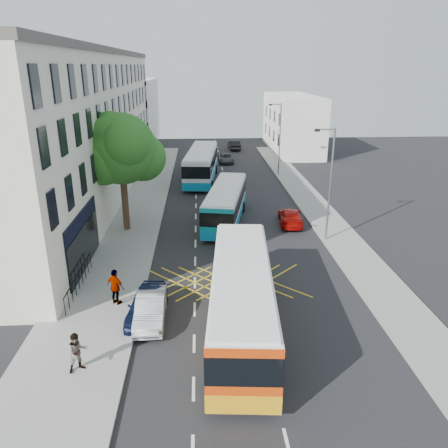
{
  "coord_description": "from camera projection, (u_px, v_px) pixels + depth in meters",
  "views": [
    {
      "loc": [
        -2.79,
        -17.06,
        12.07
      ],
      "look_at": [
        -1.25,
        9.98,
        2.2
      ],
      "focal_mm": 35.0,
      "sensor_mm": 36.0,
      "label": 1
    }
  ],
  "objects": [
    {
      "name": "building_right",
      "position": [
        292.0,
        123.0,
        64.53
      ],
      "size": [
        6.0,
        18.0,
        8.0
      ],
      "primitive_type": "cube",
      "color": "silver",
      "rests_on": "ground"
    },
    {
      "name": "lamp_far",
      "position": [
        279.0,
        136.0,
        49.05
      ],
      "size": [
        1.45,
        0.15,
        8.0
      ],
      "color": "slate",
      "rests_on": "pavement_right"
    },
    {
      "name": "railings",
      "position": [
        79.0,
        280.0,
        24.5
      ],
      "size": [
        0.08,
        5.6,
        1.14
      ],
      "primitive_type": null,
      "color": "black",
      "rests_on": "pavement_left"
    },
    {
      "name": "terrace_main",
      "position": [
        77.0,
        127.0,
        40.2
      ],
      "size": [
        8.3,
        45.0,
        13.5
      ],
      "color": "#EAE4C4",
      "rests_on": "ground"
    },
    {
      "name": "pavement_left",
      "position": [
        127.0,
        229.0,
        33.88
      ],
      "size": [
        5.0,
        70.0,
        0.15
      ],
      "primitive_type": "cube",
      "color": "gray",
      "rests_on": "ground"
    },
    {
      "name": "bus_near",
      "position": [
        242.0,
        298.0,
        20.57
      ],
      "size": [
        3.69,
        12.04,
        3.34
      ],
      "rotation": [
        0.0,
        0.0,
        -0.08
      ],
      "color": "silver",
      "rests_on": "ground"
    },
    {
      "name": "red_hatchback",
      "position": [
        290.0,
        217.0,
        35.04
      ],
      "size": [
        2.22,
        4.51,
        1.26
      ],
      "primitive_type": "imported",
      "rotation": [
        0.0,
        0.0,
        3.04
      ],
      "color": "#BA0C08",
      "rests_on": "ground"
    },
    {
      "name": "pedestrian_near",
      "position": [
        77.0,
        352.0,
        17.85
      ],
      "size": [
        1.07,
        1.01,
        1.75
      ],
      "primitive_type": "imported",
      "rotation": [
        0.0,
        0.0,
        0.55
      ],
      "color": "gray",
      "rests_on": "pavement_left"
    },
    {
      "name": "lamp_near",
      "position": [
        329.0,
        179.0,
        30.29
      ],
      "size": [
        1.45,
        0.15,
        8.0
      ],
      "color": "slate",
      "rests_on": "pavement_right"
    },
    {
      "name": "ground",
      "position": [
        263.0,
        341.0,
        20.29
      ],
      "size": [
        120.0,
        120.0,
        0.0
      ],
      "primitive_type": "plane",
      "color": "black",
      "rests_on": "ground"
    },
    {
      "name": "distant_car_grey",
      "position": [
        226.0,
        158.0,
        57.35
      ],
      "size": [
        1.97,
        4.22,
        1.17
      ],
      "primitive_type": "imported",
      "rotation": [
        0.0,
        0.0,
        0.01
      ],
      "color": "#3A3C41",
      "rests_on": "ground"
    },
    {
      "name": "parked_car_blue",
      "position": [
        147.0,
        304.0,
        22.04
      ],
      "size": [
        2.07,
        4.31,
        1.42
      ],
      "primitive_type": "imported",
      "rotation": [
        0.0,
        0.0,
        -0.1
      ],
      "color": "black",
      "rests_on": "ground"
    },
    {
      "name": "pavement_right",
      "position": [
        330.0,
        225.0,
        34.73
      ],
      "size": [
        3.0,
        70.0,
        0.15
      ],
      "primitive_type": "cube",
      "color": "gray",
      "rests_on": "ground"
    },
    {
      "name": "street_tree",
      "position": [
        121.0,
        150.0,
        31.72
      ],
      "size": [
        6.3,
        5.7,
        8.8
      ],
      "color": "#382619",
      "rests_on": "pavement_left"
    },
    {
      "name": "bus_far",
      "position": [
        201.0,
        164.0,
        48.12
      ],
      "size": [
        3.99,
        12.34,
        3.41
      ],
      "rotation": [
        0.0,
        0.0,
        -0.1
      ],
      "color": "silver",
      "rests_on": "ground"
    },
    {
      "name": "pedestrian_far",
      "position": [
        116.0,
        287.0,
        22.86
      ],
      "size": [
        1.23,
        1.04,
        1.98
      ],
      "primitive_type": "imported",
      "rotation": [
        0.0,
        0.0,
        2.55
      ],
      "color": "gray",
      "rests_on": "pavement_left"
    },
    {
      "name": "parked_car_silver",
      "position": [
        151.0,
        309.0,
        21.7
      ],
      "size": [
        1.47,
        4.06,
        1.33
      ],
      "primitive_type": "imported",
      "rotation": [
        0.0,
        0.0,
        0.01
      ],
      "color": "#A7A9AF",
      "rests_on": "ground"
    },
    {
      "name": "terrace_far",
      "position": [
        128.0,
        113.0,
        69.42
      ],
      "size": [
        8.0,
        20.0,
        10.0
      ],
      "primitive_type": "cube",
      "color": "silver",
      "rests_on": "ground"
    },
    {
      "name": "bus_mid",
      "position": [
        226.0,
        204.0,
        35.24
      ],
      "size": [
        4.29,
        10.64,
        2.92
      ],
      "rotation": [
        0.0,
        0.0,
        -0.19
      ],
      "color": "silver",
      "rests_on": "ground"
    },
    {
      "name": "motorbike",
      "position": [
        274.0,
        346.0,
        18.47
      ],
      "size": [
        0.74,
        2.12,
        1.89
      ],
      "rotation": [
        0.0,
        0.0,
        -0.16
      ],
      "color": "black",
      "rests_on": "ground"
    },
    {
      "name": "distant_car_dark",
      "position": [
        234.0,
        145.0,
        66.14
      ],
      "size": [
        1.75,
        4.42,
        1.43
      ],
      "primitive_type": "imported",
      "rotation": [
        0.0,
        0.0,
        3.2
      ],
      "color": "black",
      "rests_on": "ground"
    }
  ]
}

